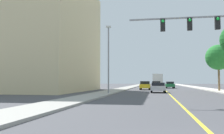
# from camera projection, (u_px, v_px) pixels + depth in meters

# --- Properties ---
(ground) EXTENTS (192.00, 192.00, 0.00)m
(ground) POSITION_uv_depth(u_px,v_px,m) (164.00, 89.00, 45.78)
(ground) COLOR #47474C
(sidewalk_left) EXTENTS (2.74, 168.00, 0.15)m
(sidewalk_left) POSITION_uv_depth(u_px,v_px,m) (123.00, 89.00, 47.12)
(sidewalk_left) COLOR #9E9B93
(sidewalk_left) RESTS_ON ground
(sidewalk_right) EXTENTS (2.74, 168.00, 0.15)m
(sidewalk_right) POSITION_uv_depth(u_px,v_px,m) (208.00, 89.00, 44.44)
(sidewalk_right) COLOR beige
(sidewalk_right) RESTS_ON ground
(lane_marking_center) EXTENTS (0.16, 144.00, 0.01)m
(lane_marking_center) POSITION_uv_depth(u_px,v_px,m) (164.00, 89.00, 45.78)
(lane_marking_center) COLOR yellow
(lane_marking_center) RESTS_ON ground
(building_left_near) EXTENTS (15.91, 20.34, 16.68)m
(building_left_near) POSITION_uv_depth(u_px,v_px,m) (36.00, 37.00, 38.43)
(building_left_near) COLOR beige
(building_left_near) RESTS_ON ground
(street_lamp) EXTENTS (0.56, 0.28, 7.70)m
(street_lamp) POSITION_uv_depth(u_px,v_px,m) (108.00, 56.00, 28.10)
(street_lamp) COLOR gray
(street_lamp) RESTS_ON sidewalk_left
(palm_far) EXTENTS (3.69, 3.69, 6.68)m
(palm_far) POSITION_uv_depth(u_px,v_px,m) (218.00, 57.00, 35.91)
(palm_far) COLOR brown
(palm_far) RESTS_ON sidewalk_right
(car_green) EXTENTS (1.84, 3.90, 1.41)m
(car_green) POSITION_uv_depth(u_px,v_px,m) (170.00, 85.00, 52.12)
(car_green) COLOR #196638
(car_green) RESTS_ON ground
(car_black) EXTENTS (2.07, 3.87, 1.49)m
(car_black) POSITION_uv_depth(u_px,v_px,m) (156.00, 85.00, 54.67)
(car_black) COLOR black
(car_black) RESTS_ON ground
(car_silver) EXTENTS (1.91, 3.94, 1.32)m
(car_silver) POSITION_uv_depth(u_px,v_px,m) (158.00, 87.00, 32.66)
(car_silver) COLOR #BCBCC1
(car_silver) RESTS_ON ground
(car_yellow) EXTENTS (1.78, 4.08, 1.50)m
(car_yellow) POSITION_uv_depth(u_px,v_px,m) (145.00, 85.00, 43.21)
(car_yellow) COLOR gold
(car_yellow) RESTS_ON ground
(delivery_truck) EXTENTS (2.46, 8.22, 3.26)m
(delivery_truck) POSITION_uv_depth(u_px,v_px,m) (157.00, 80.00, 62.25)
(delivery_truck) COLOR red
(delivery_truck) RESTS_ON ground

